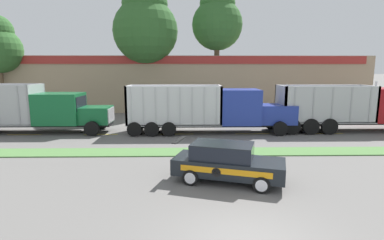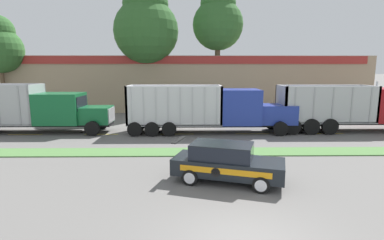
% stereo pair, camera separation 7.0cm
% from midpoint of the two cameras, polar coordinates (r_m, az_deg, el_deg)
% --- Properties ---
extents(grass_verge, '(120.00, 1.65, 0.06)m').
position_cam_midpoint_polar(grass_verge, '(16.79, 4.54, -6.07)').
color(grass_verge, '#517F42').
rests_on(grass_verge, ground_plane).
extents(centre_line_2, '(2.40, 0.14, 0.01)m').
position_cam_midpoint_polar(centre_line_2, '(24.32, -29.15, -2.42)').
color(centre_line_2, yellow).
rests_on(centre_line_2, ground_plane).
extents(centre_line_3, '(2.40, 0.14, 0.01)m').
position_cam_midpoint_polar(centre_line_3, '(22.28, -16.81, -2.61)').
color(centre_line_3, yellow).
rests_on(centre_line_3, ground_plane).
extents(centre_line_4, '(2.40, 0.14, 0.01)m').
position_cam_midpoint_polar(centre_line_4, '(21.43, -2.78, -2.68)').
color(centre_line_4, yellow).
rests_on(centre_line_4, ground_plane).
extents(centre_line_5, '(2.40, 0.14, 0.01)m').
position_cam_midpoint_polar(centre_line_5, '(21.92, 11.49, -2.59)').
color(centre_line_5, yellow).
rests_on(centre_line_5, ground_plane).
extents(centre_line_6, '(2.40, 0.14, 0.01)m').
position_cam_midpoint_polar(centre_line_6, '(23.66, 24.39, -2.36)').
color(centre_line_6, yellow).
rests_on(centre_line_6, ground_plane).
extents(dump_truck_mid, '(12.38, 2.74, 3.53)m').
position_cam_midpoint_polar(dump_truck_mid, '(24.39, -27.03, 1.50)').
color(dump_truck_mid, black).
rests_on(dump_truck_mid, ground_plane).
extents(dump_truck_trail, '(11.93, 2.74, 3.74)m').
position_cam_midpoint_polar(dump_truck_trail, '(25.95, 31.10, 1.76)').
color(dump_truck_trail, black).
rests_on(dump_truck_trail, ground_plane).
extents(dump_truck_far_right, '(12.05, 2.67, 3.45)m').
position_cam_midpoint_polar(dump_truck_far_right, '(21.78, 6.32, 1.76)').
color(dump_truck_far_right, black).
rests_on(dump_truck_far_right, ground_plane).
extents(rally_car, '(4.75, 2.96, 1.63)m').
position_cam_midpoint_polar(rally_car, '(12.41, 6.69, -7.96)').
color(rally_car, black).
rests_on(rally_car, ground_plane).
extents(store_building_backdrop, '(39.90, 12.10, 5.98)m').
position_cam_midpoint_polar(store_building_backdrop, '(37.57, -1.09, 7.21)').
color(store_building_backdrop, '#9E896B').
rests_on(store_building_backdrop, ground_plane).
extents(tree_behind_left, '(6.62, 6.62, 13.40)m').
position_cam_midpoint_polar(tree_behind_left, '(32.44, -8.69, 17.53)').
color(tree_behind_left, brown).
rests_on(tree_behind_left, ground_plane).
extents(tree_behind_centre, '(5.26, 5.26, 13.10)m').
position_cam_midpoint_polar(tree_behind_centre, '(32.93, 5.02, 18.42)').
color(tree_behind_centre, brown).
rests_on(tree_behind_centre, ground_plane).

